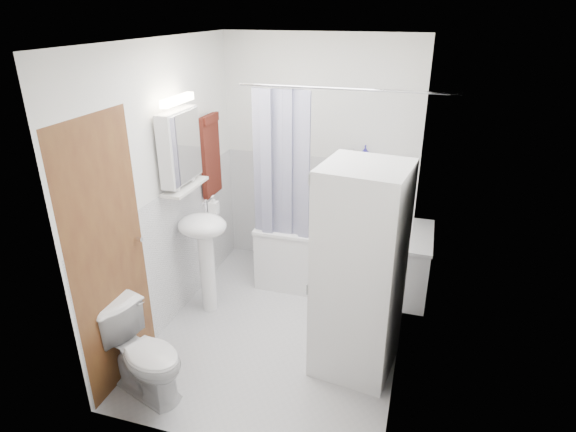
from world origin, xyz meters
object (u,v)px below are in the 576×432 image
(bathtub, at_px, (344,252))
(sink, at_px, (204,241))
(washer_dryer, at_px, (359,273))
(toilet, at_px, (144,354))

(bathtub, xyz_separation_m, sink, (-1.12, -0.82, 0.35))
(sink, distance_m, washer_dryer, 1.48)
(toilet, bearing_deg, washer_dryer, -42.96)
(washer_dryer, relative_size, toilet, 2.44)
(bathtub, distance_m, toilet, 2.21)
(sink, xyz_separation_m, washer_dryer, (1.43, -0.37, 0.12))
(washer_dryer, bearing_deg, sink, 173.28)
(sink, relative_size, washer_dryer, 0.63)
(washer_dryer, distance_m, toilet, 1.65)
(bathtub, height_order, washer_dryer, washer_dryer)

